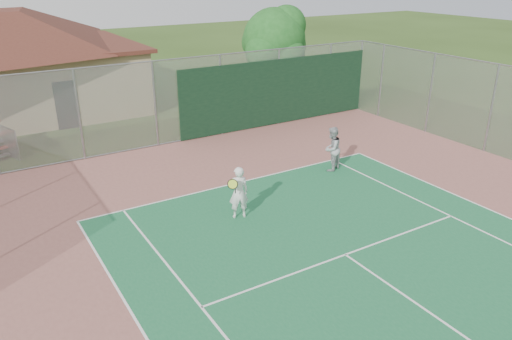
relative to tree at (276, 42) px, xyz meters
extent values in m
cylinder|color=gray|center=(-10.43, -2.43, -1.67)|extent=(0.08, 0.08, 3.50)
cylinder|color=gray|center=(-7.43, -2.43, -1.67)|extent=(0.08, 0.08, 3.50)
cylinder|color=gray|center=(-4.43, -2.43, -1.67)|extent=(0.08, 0.08, 3.50)
cylinder|color=gray|center=(-1.43, -2.43, -1.67)|extent=(0.08, 0.08, 3.50)
cylinder|color=gray|center=(1.57, -2.43, -1.67)|extent=(0.08, 0.08, 3.50)
cylinder|color=gray|center=(3.57, -2.43, -1.67)|extent=(0.08, 0.08, 3.50)
cylinder|color=gray|center=(-6.43, -2.43, 0.08)|extent=(20.00, 0.05, 0.05)
cylinder|color=gray|center=(-6.43, -2.43, -3.37)|extent=(20.00, 0.05, 0.05)
cube|color=#999EA0|center=(-6.43, -2.43, -1.67)|extent=(20.00, 0.02, 3.50)
cube|color=black|center=(-1.43, -2.48, -1.87)|extent=(10.00, 0.04, 3.00)
cylinder|color=gray|center=(3.57, -3.93, -1.67)|extent=(0.08, 0.08, 3.50)
cylinder|color=gray|center=(3.57, -6.93, -1.67)|extent=(0.08, 0.08, 3.50)
cylinder|color=gray|center=(3.57, -9.93, -1.67)|extent=(0.08, 0.08, 3.50)
cube|color=#999EA0|center=(3.57, -6.93, -1.67)|extent=(0.02, 9.00, 3.50)
cube|color=tan|center=(-12.12, 6.17, -1.86)|extent=(12.56, 8.41, 3.13)
cube|color=black|center=(-10.04, 1.97, -2.32)|extent=(0.94, 0.06, 2.19)
cube|color=#B2B5BA|center=(-12.92, -0.36, -2.82)|extent=(0.69, 1.88, 1.20)
cylinder|color=#3A2215|center=(-0.09, 0.01, -2.04)|extent=(0.35, 0.35, 2.75)
sphere|color=#19531B|center=(-0.09, 0.01, 0.11)|extent=(3.14, 3.14, 3.14)
sphere|color=#19531B|center=(0.79, 0.30, -0.28)|extent=(2.16, 2.16, 2.16)
sphere|color=#19531B|center=(-0.88, -0.39, -0.38)|extent=(1.96, 1.96, 1.96)
sphere|color=#19531B|center=(0.11, -0.88, -0.47)|extent=(1.77, 1.77, 1.77)
sphere|color=#19531B|center=(-0.38, 0.79, -0.08)|extent=(1.96, 1.96, 1.96)
sphere|color=#19531B|center=(0.50, -0.19, 0.80)|extent=(1.96, 1.96, 1.96)
imported|color=silver|center=(-7.73, -9.75, -2.62)|extent=(0.67, 0.54, 1.60)
imported|color=#9EA0A3|center=(-3.03, -8.29, -2.61)|extent=(0.96, 0.87, 1.62)
camera|label=1|loc=(-14.20, -21.28, 3.51)|focal=35.00mm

